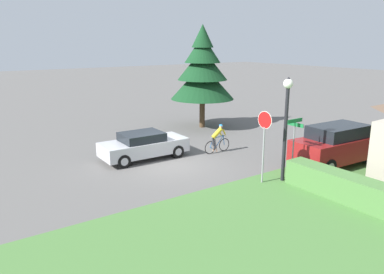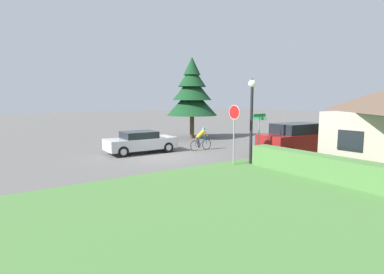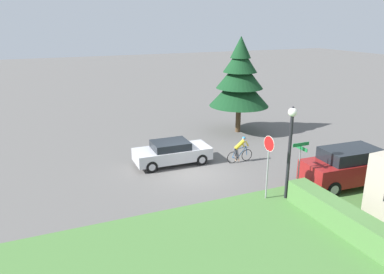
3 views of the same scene
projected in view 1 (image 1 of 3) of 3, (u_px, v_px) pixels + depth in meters
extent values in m
plane|color=#5B5956|center=(170.00, 165.00, 17.93)|extent=(140.00, 140.00, 0.00)
cube|color=#BCBCC1|center=(144.00, 147.00, 18.79)|extent=(1.89, 4.36, 0.67)
cube|color=black|center=(142.00, 137.00, 18.60)|extent=(1.62, 2.07, 0.42)
cylinder|color=black|center=(162.00, 144.00, 20.30)|extent=(0.25, 0.65, 0.65)
cylinder|color=#ADADB2|center=(162.00, 144.00, 20.30)|extent=(0.26, 0.38, 0.38)
cylinder|color=black|center=(177.00, 151.00, 19.00)|extent=(0.25, 0.65, 0.65)
cylinder|color=#ADADB2|center=(177.00, 151.00, 19.00)|extent=(0.26, 0.38, 0.38)
cylinder|color=black|center=(111.00, 153.00, 18.72)|extent=(0.25, 0.65, 0.65)
cylinder|color=#ADADB2|center=(111.00, 153.00, 18.72)|extent=(0.26, 0.38, 0.38)
cylinder|color=black|center=(124.00, 161.00, 17.42)|extent=(0.25, 0.65, 0.65)
cylinder|color=#ADADB2|center=(124.00, 161.00, 17.42)|extent=(0.26, 0.38, 0.38)
torus|color=black|center=(210.00, 148.00, 19.64)|extent=(0.06, 0.71, 0.71)
torus|color=black|center=(224.00, 145.00, 20.20)|extent=(0.06, 0.71, 0.71)
cylinder|color=#1E66B2|center=(214.00, 144.00, 19.74)|extent=(0.04, 0.17, 0.58)
cylinder|color=#1E66B2|center=(219.00, 142.00, 19.94)|extent=(0.05, 0.61, 0.67)
cylinder|color=#1E66B2|center=(218.00, 137.00, 19.83)|extent=(0.05, 0.73, 0.11)
cylinder|color=#1E66B2|center=(212.00, 148.00, 19.75)|extent=(0.04, 0.33, 0.15)
cylinder|color=#1E66B2|center=(212.00, 143.00, 19.64)|extent=(0.04, 0.20, 0.47)
cylinder|color=#1E66B2|center=(224.00, 140.00, 20.12)|extent=(0.04, 0.11, 0.54)
cylinder|color=black|center=(223.00, 135.00, 20.03)|extent=(0.44, 0.03, 0.02)
ellipsoid|color=black|center=(213.00, 138.00, 19.63)|extent=(0.08, 0.20, 0.05)
cylinder|color=slate|center=(213.00, 142.00, 19.67)|extent=(0.12, 0.24, 0.49)
cylinder|color=slate|center=(215.00, 143.00, 19.78)|extent=(0.12, 0.25, 0.64)
cylinder|color=tan|center=(214.00, 148.00, 19.80)|extent=(0.08, 0.08, 0.30)
cylinder|color=tan|center=(216.00, 150.00, 19.87)|extent=(0.17, 0.08, 0.21)
cylinder|color=yellow|center=(217.00, 133.00, 19.72)|extent=(0.24, 0.68, 0.57)
cylinder|color=yellow|center=(220.00, 133.00, 19.85)|extent=(0.08, 0.24, 0.35)
cylinder|color=yellow|center=(224.00, 132.00, 20.01)|extent=(0.08, 0.24, 0.35)
sphere|color=tan|center=(221.00, 126.00, 19.80)|extent=(0.19, 0.19, 0.19)
ellipsoid|color=#267FBF|center=(221.00, 125.00, 19.78)|extent=(0.22, 0.18, 0.12)
cube|color=maroon|center=(337.00, 148.00, 17.75)|extent=(2.14, 4.77, 1.04)
cube|color=black|center=(338.00, 131.00, 17.54)|extent=(1.81, 2.86, 0.59)
cylinder|color=black|center=(342.00, 148.00, 19.37)|extent=(0.29, 0.80, 0.79)
cylinder|color=#ADADB2|center=(342.00, 148.00, 19.37)|extent=(0.28, 0.47, 0.46)
cylinder|color=black|center=(372.00, 156.00, 17.97)|extent=(0.29, 0.80, 0.79)
cylinder|color=#ADADB2|center=(372.00, 156.00, 17.97)|extent=(0.28, 0.47, 0.46)
cylinder|color=black|center=(299.00, 158.00, 17.74)|extent=(0.29, 0.80, 0.79)
cylinder|color=#ADADB2|center=(299.00, 158.00, 17.74)|extent=(0.28, 0.47, 0.46)
cylinder|color=black|center=(329.00, 167.00, 16.34)|extent=(0.29, 0.80, 0.79)
cylinder|color=#ADADB2|center=(329.00, 167.00, 16.34)|extent=(0.28, 0.47, 0.46)
cylinder|color=gray|center=(263.00, 155.00, 15.40)|extent=(0.07, 0.07, 2.38)
cylinder|color=red|center=(265.00, 120.00, 15.03)|extent=(0.68, 0.07, 0.68)
cylinder|color=silver|center=(265.00, 120.00, 15.03)|extent=(0.72, 0.06, 0.72)
cylinder|color=black|center=(285.00, 136.00, 15.43)|extent=(0.15, 0.15, 3.93)
sphere|color=white|center=(288.00, 84.00, 14.90)|extent=(0.40, 0.40, 0.40)
cone|color=black|center=(289.00, 79.00, 14.85)|extent=(0.24, 0.24, 0.16)
cylinder|color=gray|center=(293.00, 151.00, 16.15)|extent=(0.06, 0.06, 2.27)
cube|color=#197238|center=(295.00, 124.00, 15.85)|extent=(0.90, 0.03, 0.16)
cube|color=#197238|center=(295.00, 121.00, 15.81)|extent=(0.03, 0.90, 0.16)
cylinder|color=#4C3823|center=(202.00, 113.00, 25.68)|extent=(0.37, 0.37, 1.97)
cone|color=#143D1E|center=(202.00, 81.00, 25.15)|extent=(4.27, 4.27, 2.34)
cone|color=#143D1E|center=(202.00, 64.00, 24.87)|extent=(3.33, 3.33, 2.06)
cone|color=#143D1E|center=(203.00, 49.00, 24.63)|extent=(2.39, 2.39, 1.78)
cone|color=#143D1E|center=(203.00, 36.00, 24.42)|extent=(1.45, 1.45, 1.50)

